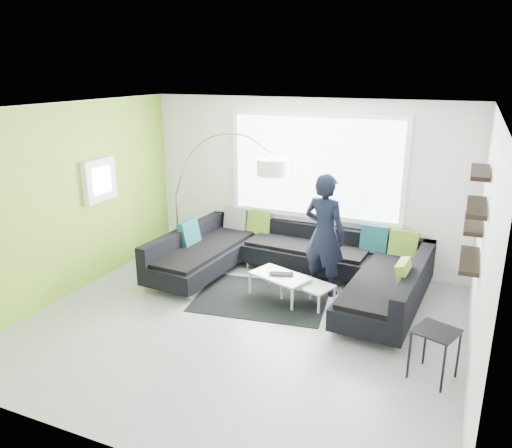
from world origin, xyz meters
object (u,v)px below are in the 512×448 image
at_px(arc_lamp, 176,195).
at_px(coffee_table, 294,289).
at_px(sectional_sofa, 289,266).
at_px(laptop, 281,276).
at_px(person, 324,235).
at_px(side_table, 434,354).

bearing_deg(arc_lamp, coffee_table, -12.85).
bearing_deg(coffee_table, sectional_sofa, 139.57).
xyz_separation_m(sectional_sofa, laptop, (0.03, -0.41, 0.00)).
bearing_deg(person, arc_lamp, 6.08).
bearing_deg(side_table, laptop, 151.95).
height_order(sectional_sofa, arc_lamp, arc_lamp).
bearing_deg(person, side_table, 150.85).
bearing_deg(side_table, person, 135.90).
bearing_deg(arc_lamp, laptop, -15.26).
distance_m(sectional_sofa, person, 0.75).
bearing_deg(coffee_table, laptop, -145.75).
xyz_separation_m(side_table, person, (-1.72, 1.66, 0.62)).
height_order(arc_lamp, side_table, arc_lamp).
xyz_separation_m(sectional_sofa, side_table, (2.23, -1.59, -0.08)).
relative_size(coffee_table, side_table, 1.89).
height_order(sectional_sofa, laptop, sectional_sofa).
xyz_separation_m(sectional_sofa, person, (0.52, 0.08, 0.54)).
height_order(coffee_table, side_table, side_table).
distance_m(arc_lamp, laptop, 2.61).
xyz_separation_m(person, laptop, (-0.49, -0.49, -0.54)).
relative_size(sectional_sofa, laptop, 9.99).
bearing_deg(sectional_sofa, coffee_table, -56.17).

